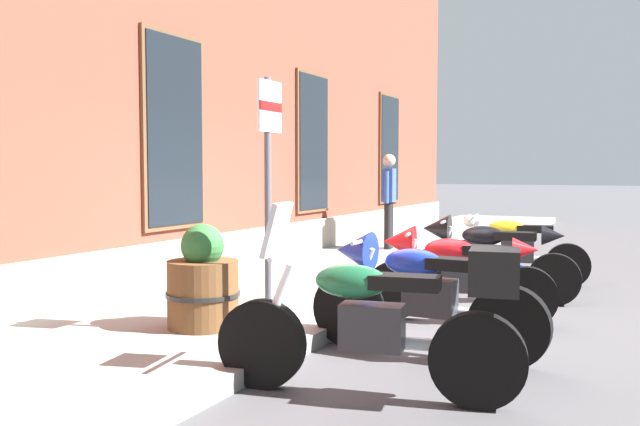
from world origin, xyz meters
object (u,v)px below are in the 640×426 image
object	(u,v)px
parking_sign	(269,169)
barrel_planter	(203,285)
motorcycle_red_sport	(451,270)
pedestrian_blue_top	(389,195)
motorcycle_green_touring	(381,319)
motorcycle_blue_sport	(416,290)
motorcycle_yellow_naked	(512,250)
motorcycle_black_sport	(484,254)

from	to	relation	value
parking_sign	barrel_planter	size ratio (longest dim) A/B	2.34
motorcycle_red_sport	pedestrian_blue_top	distance (m)	5.48
parking_sign	barrel_planter	world-z (taller)	parking_sign
motorcycle_green_touring	barrel_planter	xyz separation A→B (m)	(0.72, 2.04, -0.03)
motorcycle_blue_sport	motorcycle_yellow_naked	xyz separation A→B (m)	(4.08, -0.07, -0.09)
parking_sign	motorcycle_yellow_naked	bearing A→B (deg)	-15.47
motorcycle_yellow_naked	pedestrian_blue_top	size ratio (longest dim) A/B	1.16
barrel_planter	motorcycle_red_sport	bearing A→B (deg)	-44.72
motorcycle_blue_sport	parking_sign	bearing A→B (deg)	111.82
motorcycle_yellow_naked	parking_sign	distance (m)	4.86
parking_sign	motorcycle_red_sport	bearing A→B (deg)	-31.43
motorcycle_red_sport	pedestrian_blue_top	size ratio (longest dim) A/B	1.13
motorcycle_green_touring	motorcycle_red_sport	xyz separation A→B (m)	(2.57, 0.20, -0.01)
motorcycle_green_touring	pedestrian_blue_top	distance (m)	7.91
motorcycle_blue_sport	motorcycle_green_touring	bearing A→B (deg)	-173.22
motorcycle_blue_sport	motorcycle_red_sport	size ratio (longest dim) A/B	1.07
motorcycle_black_sport	pedestrian_blue_top	distance (m)	4.35
motorcycle_black_sport	pedestrian_blue_top	world-z (taller)	pedestrian_blue_top
motorcycle_red_sport	motorcycle_black_sport	bearing A→B (deg)	-1.82
motorcycle_yellow_naked	barrel_planter	bearing A→B (deg)	156.67
motorcycle_black_sport	parking_sign	xyz separation A→B (m)	(-3.21, 1.17, 1.04)
motorcycle_black_sport	motorcycle_green_touring	bearing A→B (deg)	-177.67
motorcycle_black_sport	barrel_planter	distance (m)	3.72
motorcycle_green_touring	barrel_planter	size ratio (longest dim) A/B	2.28
motorcycle_black_sport	pedestrian_blue_top	bearing A→B (deg)	36.15
motorcycle_blue_sport	barrel_planter	world-z (taller)	barrel_planter
motorcycle_red_sport	barrel_planter	xyz separation A→B (m)	(-1.85, 1.83, -0.02)
motorcycle_green_touring	motorcycle_blue_sport	xyz separation A→B (m)	(1.20, 0.14, 0.00)
motorcycle_red_sport	parking_sign	bearing A→B (deg)	148.57
motorcycle_yellow_naked	barrel_planter	size ratio (longest dim) A/B	2.11
motorcycle_black_sport	motorcycle_yellow_naked	world-z (taller)	motorcycle_black_sport
motorcycle_blue_sport	parking_sign	distance (m)	1.65
motorcycle_green_touring	motorcycle_blue_sport	bearing A→B (deg)	6.78
motorcycle_green_touring	motorcycle_yellow_naked	xyz separation A→B (m)	(5.28, 0.07, -0.09)
motorcycle_red_sport	motorcycle_black_sport	size ratio (longest dim) A/B	0.95
motorcycle_yellow_naked	parking_sign	world-z (taller)	parking_sign
motorcycle_red_sport	pedestrian_blue_top	bearing A→B (deg)	27.33
barrel_planter	motorcycle_green_touring	bearing A→B (deg)	-109.44
motorcycle_red_sport	parking_sign	world-z (taller)	parking_sign
motorcycle_blue_sport	pedestrian_blue_top	size ratio (longest dim) A/B	1.21
motorcycle_black_sport	pedestrian_blue_top	xyz separation A→B (m)	(3.48, 2.54, 0.57)
motorcycle_blue_sport	parking_sign	size ratio (longest dim) A/B	0.94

